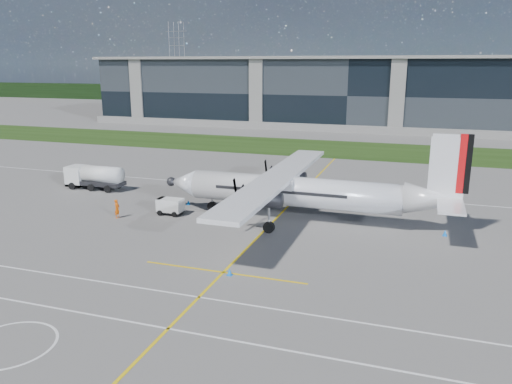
% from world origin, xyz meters
% --- Properties ---
extents(ground, '(400.00, 400.00, 0.00)m').
position_xyz_m(ground, '(0.00, 40.00, 0.00)').
color(ground, '#5A5755').
rests_on(ground, ground).
extents(grass_strip, '(400.00, 18.00, 0.04)m').
position_xyz_m(grass_strip, '(0.00, 48.00, 0.02)').
color(grass_strip, '#1C350E').
rests_on(grass_strip, ground).
extents(terminal_building, '(120.00, 20.00, 15.00)m').
position_xyz_m(terminal_building, '(0.00, 80.00, 7.50)').
color(terminal_building, black).
rests_on(terminal_building, ground).
extents(tree_line, '(400.00, 6.00, 6.00)m').
position_xyz_m(tree_line, '(0.00, 140.00, 3.00)').
color(tree_line, black).
rests_on(tree_line, ground).
extents(pylon_west, '(9.00, 4.60, 30.00)m').
position_xyz_m(pylon_west, '(-80.00, 150.00, 15.00)').
color(pylon_west, gray).
rests_on(pylon_west, ground).
extents(yellow_taxiway_centerline, '(0.20, 70.00, 0.01)m').
position_xyz_m(yellow_taxiway_centerline, '(3.00, 10.00, 0.01)').
color(yellow_taxiway_centerline, yellow).
rests_on(yellow_taxiway_centerline, ground).
extents(white_lane_line, '(90.00, 0.15, 0.01)m').
position_xyz_m(white_lane_line, '(0.00, -14.00, 0.01)').
color(white_lane_line, white).
rests_on(white_lane_line, ground).
extents(turboprop_aircraft, '(27.56, 28.58, 8.57)m').
position_xyz_m(turboprop_aircraft, '(5.58, 7.41, 4.29)').
color(turboprop_aircraft, white).
rests_on(turboprop_aircraft, ground).
extents(fuel_tanker_truck, '(7.29, 2.37, 2.74)m').
position_xyz_m(fuel_tanker_truck, '(-20.45, 11.40, 1.37)').
color(fuel_tanker_truck, silver).
rests_on(fuel_tanker_truck, ground).
extents(baggage_tug, '(2.56, 1.54, 1.54)m').
position_xyz_m(baggage_tug, '(-7.02, 5.20, 0.77)').
color(baggage_tug, silver).
rests_on(baggage_tug, ground).
extents(ground_crew_person, '(0.62, 0.85, 2.03)m').
position_xyz_m(ground_crew_person, '(-11.20, 2.61, 1.01)').
color(ground_crew_person, '#F25907').
rests_on(ground_crew_person, ground).
extents(safety_cone_nose_stbd, '(0.36, 0.36, 0.50)m').
position_xyz_m(safety_cone_nose_stbd, '(-6.87, 8.78, 0.25)').
color(safety_cone_nose_stbd, blue).
rests_on(safety_cone_nose_stbd, ground).
extents(safety_cone_tail, '(0.36, 0.36, 0.50)m').
position_xyz_m(safety_cone_tail, '(17.82, 6.95, 0.25)').
color(safety_cone_tail, blue).
rests_on(safety_cone_tail, ground).
extents(safety_cone_portwing, '(0.36, 0.36, 0.50)m').
position_xyz_m(safety_cone_portwing, '(3.59, -6.29, 0.25)').
color(safety_cone_portwing, blue).
rests_on(safety_cone_portwing, ground).
extents(safety_cone_fwd, '(0.36, 0.36, 0.50)m').
position_xyz_m(safety_cone_fwd, '(-9.71, 7.82, 0.25)').
color(safety_cone_fwd, blue).
rests_on(safety_cone_fwd, ground).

